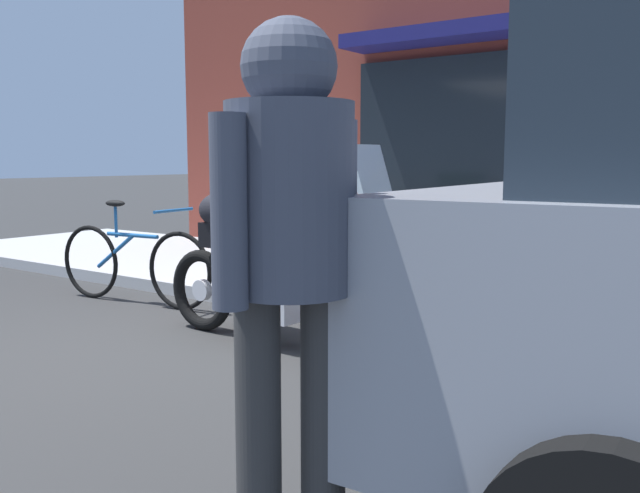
% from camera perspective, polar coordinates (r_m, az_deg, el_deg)
% --- Properties ---
extents(ground_plane, '(80.00, 80.00, 0.00)m').
position_cam_1_polar(ground_plane, '(4.88, -14.90, -8.34)').
color(ground_plane, '#2F2F2F').
extents(touring_motorcycle, '(2.18, 0.72, 1.39)m').
position_cam_1_polar(touring_motorcycle, '(4.76, -4.36, -1.12)').
color(touring_motorcycle, black).
rests_on(touring_motorcycle, ground_plane).
extents(parked_bicycle, '(1.76, 0.48, 0.93)m').
position_cam_1_polar(parked_bicycle, '(6.32, -15.48, -1.31)').
color(parked_bicycle, black).
rests_on(parked_bicycle, ground_plane).
extents(pedestrian_walking, '(0.43, 0.56, 1.70)m').
position_cam_1_polar(pedestrian_walking, '(2.00, -2.58, 1.02)').
color(pedestrian_walking, '#333333').
rests_on(pedestrian_walking, ground_plane).
extents(sandwich_board_sign, '(0.55, 0.42, 1.00)m').
position_cam_1_polar(sandwich_board_sign, '(6.75, -0.34, 1.62)').
color(sandwich_board_sign, '#1E511E').
rests_on(sandwich_board_sign, sidewalk_curb).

